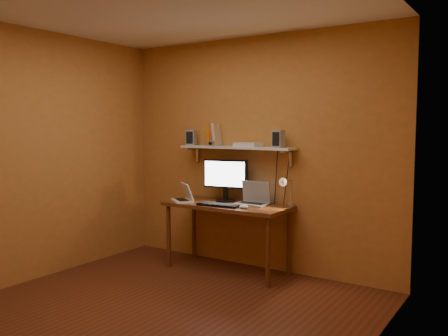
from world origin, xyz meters
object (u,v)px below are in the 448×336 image
Objects in this scene: wall_shelf at (237,148)px; speaker_left at (191,138)px; shelf_camera at (211,144)px; router at (248,145)px; monitor at (226,178)px; speaker_right at (278,139)px; mouse at (244,207)px; keyboard at (219,205)px; desk_lamp at (287,188)px; desk at (227,211)px; laptop at (254,198)px; netbook at (184,196)px.

speaker_left reaches higher than wall_shelf.
shelf_camera is 0.46m from router.
shelf_camera is at bearing 175.78° from monitor.
router reaches higher than monitor.
speaker_right reaches higher than wall_shelf.
keyboard is at bearing -170.71° from mouse.
desk_lamp is at bearing -12.07° from monitor.
speaker_right is at bearing -1.61° from wall_shelf.
shelf_camera is (-0.30, 0.13, 0.74)m from desk.
monitor is 0.79m from speaker_right.
router is at bearing 7.00° from shelf_camera.
laptop is at bearing -28.94° from router.
shelf_camera is at bearing -26.94° from speaker_left.
speaker_right reaches higher than netbook.
monitor is at bearing -20.74° from speaker_left.
laptop is 1.20× the size of router.
desk is at bearing -157.61° from speaker_right.
netbook is at bearing -81.49° from speaker_left.
desk is 7.59× the size of speaker_left.
netbook reaches higher than mouse.
desk is at bearing -169.19° from desk_lamp.
speaker_right is at bearing 157.72° from desk_lamp.
speaker_right is at bearing 53.02° from netbook.
netbook is 0.93m from router.
shelf_camera is (-0.57, 0.01, 0.59)m from laptop.
speaker_left is (-0.52, 0.05, 0.45)m from monitor.
keyboard is 4.50× the size of mouse.
speaker_right is (0.65, 0.03, 0.45)m from monitor.
keyboard is at bearing -44.33° from shelf_camera.
mouse is at bearing -35.60° from speaker_left.
desk is 4.01× the size of netbook.
speaker_left is 0.80m from router.
monitor is 5.35× the size of shelf_camera.
router is at bearing 173.69° from desk_lamp.
mouse is at bearing -66.24° from router.
router is (-0.50, 0.06, 0.44)m from desk_lamp.
shelf_camera reaches higher than monitor.
speaker_left is (-0.94, 0.35, 0.70)m from mouse.
netbook is 0.76× the size of keyboard.
monitor reaches higher than desk.
wall_shelf is at bearing 174.12° from desk_lamp.
speaker_right is at bearing 61.19° from mouse.
shelf_camera is (-0.83, -0.05, -0.06)m from speaker_right.
router is at bearing -3.18° from monitor.
monitor reaches higher than netbook.
shelf_camera is (-0.96, -0.00, 0.45)m from desk_lamp.
speaker_right is (0.26, 0.06, 0.65)m from laptop.
netbook is 1.26m from speaker_right.
router reaches higher than keyboard.
laptop is at bearing -15.37° from wall_shelf.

